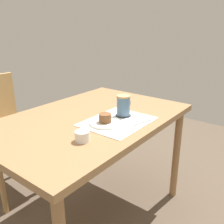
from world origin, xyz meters
name	(u,v)px	position (x,y,z in m)	size (l,w,h in m)	color
ground_plane	(92,216)	(0.00, 0.00, -0.01)	(4.40, 4.40, 0.02)	brown
dining_table	(89,129)	(0.00, 0.00, 0.65)	(1.20, 0.80, 0.73)	#997047
wooden_chair	(2,130)	(-0.16, 0.74, 0.50)	(0.43, 0.43, 0.89)	tan
placemat	(118,121)	(0.04, -0.18, 0.73)	(0.38, 0.31, 0.00)	white
pastry_plate	(105,123)	(-0.03, -0.15, 0.74)	(0.17, 0.17, 0.01)	silver
pastry	(105,118)	(-0.03, -0.15, 0.77)	(0.07, 0.07, 0.05)	brown
coffee_coaster	(123,115)	(0.13, -0.16, 0.73)	(0.09, 0.09, 0.01)	#232328
coffee_mug	(124,105)	(0.13, -0.16, 0.79)	(0.11, 0.08, 0.12)	slate
teaspoon	(143,122)	(0.10, -0.31, 0.73)	(0.01, 0.01, 0.13)	silver
sugar_bowl	(82,136)	(-0.26, -0.20, 0.75)	(0.07, 0.07, 0.05)	white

